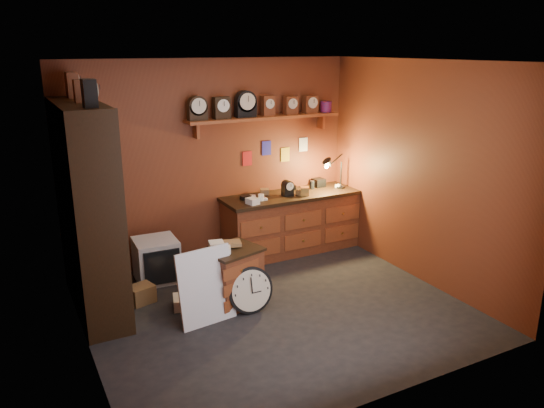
{
  "coord_description": "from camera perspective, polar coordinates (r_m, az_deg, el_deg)",
  "views": [
    {
      "loc": [
        -2.54,
        -4.74,
        2.84
      ],
      "look_at": [
        0.13,
        0.35,
        1.12
      ],
      "focal_mm": 35.0,
      "sensor_mm": 36.0,
      "label": 1
    }
  ],
  "objects": [
    {
      "name": "floor",
      "position": [
        6.08,
        0.44,
        -11.23
      ],
      "size": [
        4.0,
        4.0,
        0.0
      ],
      "primitive_type": "plane",
      "color": "black",
      "rests_on": "ground"
    },
    {
      "name": "room_shell",
      "position": [
        5.61,
        0.36,
        5.1
      ],
      "size": [
        4.02,
        3.62,
        2.71
      ],
      "color": "brown",
      "rests_on": "ground"
    },
    {
      "name": "shelving_unit",
      "position": [
        5.98,
        -19.49,
        0.26
      ],
      "size": [
        0.47,
        1.6,
        2.58
      ],
      "color": "black",
      "rests_on": "ground"
    },
    {
      "name": "workbench",
      "position": [
        7.56,
        2.21,
        -1.65
      ],
      "size": [
        2.02,
        0.66,
        1.36
      ],
      "color": "brown",
      "rests_on": "ground"
    },
    {
      "name": "low_cabinet",
      "position": [
        6.05,
        -4.21,
        -7.51
      ],
      "size": [
        0.7,
        0.64,
        0.76
      ],
      "rotation": [
        0.0,
        0.0,
        0.27
      ],
      "color": "brown",
      "rests_on": "ground"
    },
    {
      "name": "big_round_clock",
      "position": [
        5.92,
        -2.35,
        -9.24
      ],
      "size": [
        0.53,
        0.17,
        0.53
      ],
      "color": "black",
      "rests_on": "ground"
    },
    {
      "name": "white_panel",
      "position": [
        5.88,
        -6.94,
        -12.4
      ],
      "size": [
        0.65,
        0.25,
        0.83
      ],
      "primitive_type": "cube",
      "rotation": [
        -0.17,
        0.0,
        0.13
      ],
      "color": "silver",
      "rests_on": "ground"
    },
    {
      "name": "mini_fridge",
      "position": [
        6.84,
        -12.32,
        -5.89
      ],
      "size": [
        0.54,
        0.55,
        0.54
      ],
      "rotation": [
        0.0,
        0.0,
        -0.04
      ],
      "color": "silver",
      "rests_on": "ground"
    },
    {
      "name": "floor_box_a",
      "position": [
        6.34,
        -8.05,
        -9.45
      ],
      "size": [
        0.26,
        0.22,
        0.14
      ],
      "primitive_type": "cube",
      "rotation": [
        0.0,
        0.0,
        -0.13
      ],
      "color": "brown",
      "rests_on": "ground"
    },
    {
      "name": "floor_box_b",
      "position": [
        6.17,
        -9.53,
        -10.35
      ],
      "size": [
        0.28,
        0.31,
        0.13
      ],
      "primitive_type": "cube",
      "rotation": [
        0.0,
        0.0,
        -0.26
      ],
      "color": "white",
      "rests_on": "ground"
    },
    {
      "name": "floor_box_c",
      "position": [
        6.36,
        -13.88,
        -9.38
      ],
      "size": [
        0.32,
        0.29,
        0.21
      ],
      "primitive_type": "cube",
      "rotation": [
        0.0,
        0.0,
        0.27
      ],
      "color": "brown",
      "rests_on": "ground"
    }
  ]
}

